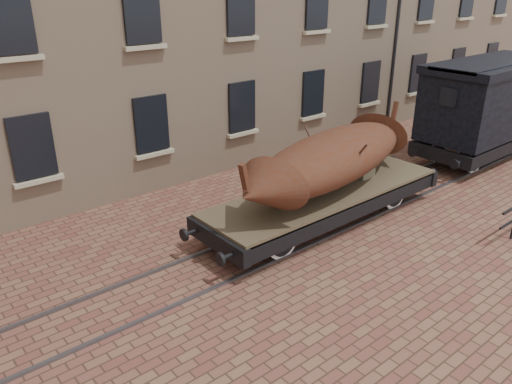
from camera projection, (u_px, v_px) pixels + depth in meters
ground at (325, 221)px, 13.94m from camera, size 90.00×90.00×0.00m
rail_track at (325, 220)px, 13.93m from camera, size 30.00×1.52×0.06m
flatcar_wagon at (325, 196)px, 13.61m from camera, size 8.23×2.23×1.24m
iron_boat at (333, 157)px, 13.31m from camera, size 7.50×3.25×1.76m
goods_van at (491, 98)px, 18.16m from camera, size 6.98×2.54×3.61m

